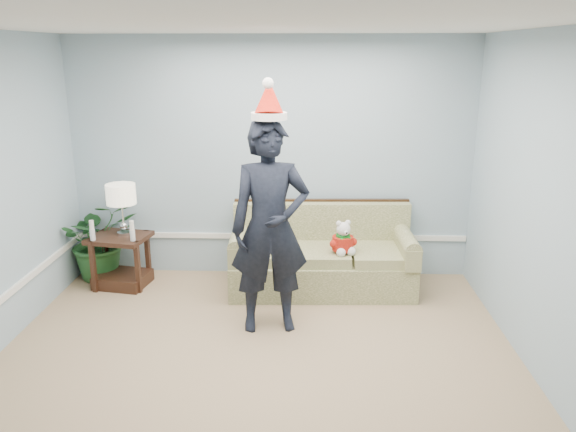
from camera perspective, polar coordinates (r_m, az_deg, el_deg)
The scene contains 10 objects.
room_shell at distance 3.90m, azimuth -4.18°, elevation -1.11°, with size 4.54×5.04×2.74m.
wainscot_trim at distance 5.53m, azimuth -14.92°, elevation -6.16°, with size 4.49×4.99×0.06m.
sofa at distance 6.19m, azimuth 3.42°, elevation -4.39°, with size 1.99×0.91×0.92m.
side_table at distance 6.52m, azimuth -16.53°, elevation -4.89°, with size 0.68×0.60×0.58m.
table_lamp at distance 6.32m, azimuth -16.60°, elevation 1.92°, with size 0.32×0.32×0.57m.
candle_pair at distance 6.23m, azimuth -17.43°, elevation -1.49°, with size 0.49×0.06×0.22m.
houseplant at distance 6.75m, azimuth -18.56°, elevation -2.26°, with size 0.83×0.72×0.92m, color #215525.
man at distance 5.08m, azimuth -1.83°, elevation -1.21°, with size 0.72×0.47×1.97m, color black.
santa_hat at distance 4.88m, azimuth -1.94°, elevation 11.60°, with size 0.32×0.36×0.37m.
teddy_bear at distance 5.89m, azimuth 5.59°, elevation -2.57°, with size 0.28×0.28×0.36m.
Camera 1 is at (0.42, -3.70, 2.52)m, focal length 35.00 mm.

